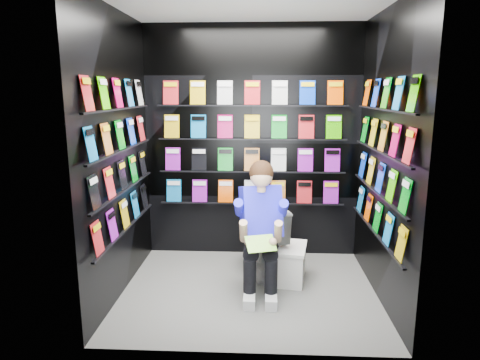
{
  "coord_description": "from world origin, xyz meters",
  "views": [
    {
      "loc": [
        0.1,
        -3.8,
        1.88
      ],
      "look_at": [
        -0.09,
        0.15,
        1.05
      ],
      "focal_mm": 32.0,
      "sensor_mm": 36.0,
      "label": 1
    }
  ],
  "objects": [
    {
      "name": "comics_back",
      "position": [
        0.0,
        0.97,
        1.31
      ],
      "size": [
        2.1,
        0.06,
        1.37
      ],
      "primitive_type": null,
      "color": "#BE6821",
      "rests_on": "wall_back"
    },
    {
      "name": "comics_left",
      "position": [
        -1.17,
        0.0,
        1.31
      ],
      "size": [
        0.06,
        1.7,
        1.37
      ],
      "primitive_type": null,
      "color": "#BE6821",
      "rests_on": "wall_left"
    },
    {
      "name": "toilet",
      "position": [
        0.11,
        0.45,
        0.37
      ],
      "size": [
        0.62,
        0.84,
        0.73
      ],
      "primitive_type": "imported",
      "rotation": [
        0.0,
        0.0,
        3.44
      ],
      "color": "white",
      "rests_on": "floor"
    },
    {
      "name": "wall_left",
      "position": [
        -1.2,
        0.0,
        1.3
      ],
      "size": [
        0.04,
        2.0,
        2.6
      ],
      "primitive_type": "cube",
      "color": "black",
      "rests_on": "floor"
    },
    {
      "name": "comics_right",
      "position": [
        1.17,
        0.0,
        1.31
      ],
      "size": [
        0.06,
        1.7,
        1.37
      ],
      "primitive_type": null,
      "color": "#BE6821",
      "rests_on": "wall_right"
    },
    {
      "name": "reader",
      "position": [
        0.11,
        0.07,
        0.76
      ],
      "size": [
        0.69,
        0.84,
        1.35
      ],
      "primitive_type": null,
      "rotation": [
        0.0,
        0.0,
        0.3
      ],
      "color": "#302DE7",
      "rests_on": "toilet"
    },
    {
      "name": "longbox",
      "position": [
        0.42,
        0.25,
        0.17
      ],
      "size": [
        0.31,
        0.47,
        0.33
      ],
      "primitive_type": "cube",
      "rotation": [
        0.0,
        0.0,
        -0.16
      ],
      "color": "white",
      "rests_on": "floor"
    },
    {
      "name": "longbox_lid",
      "position": [
        0.42,
        0.25,
        0.35
      ],
      "size": [
        0.34,
        0.5,
        0.03
      ],
      "primitive_type": "cube",
      "rotation": [
        0.0,
        0.0,
        -0.16
      ],
      "color": "white",
      "rests_on": "longbox"
    },
    {
      "name": "wall_right",
      "position": [
        1.2,
        0.0,
        1.3
      ],
      "size": [
        0.04,
        2.0,
        2.6
      ],
      "primitive_type": "cube",
      "color": "black",
      "rests_on": "floor"
    },
    {
      "name": "wall_back",
      "position": [
        0.0,
        1.0,
        1.3
      ],
      "size": [
        2.4,
        0.04,
        2.6
      ],
      "primitive_type": "cube",
      "color": "black",
      "rests_on": "floor"
    },
    {
      "name": "held_comic",
      "position": [
        0.11,
        -0.28,
        0.58
      ],
      "size": [
        0.29,
        0.22,
        0.11
      ],
      "primitive_type": "cube",
      "rotation": [
        -0.96,
        0.0,
        0.3
      ],
      "color": "green",
      "rests_on": "reader"
    },
    {
      "name": "floor",
      "position": [
        0.0,
        0.0,
        0.0
      ],
      "size": [
        2.4,
        2.4,
        0.0
      ],
      "primitive_type": "plane",
      "color": "#5E5E5C",
      "rests_on": "ground"
    },
    {
      "name": "wall_front",
      "position": [
        0.0,
        -1.0,
        1.3
      ],
      "size": [
        2.4,
        0.04,
        2.6
      ],
      "primitive_type": "cube",
      "color": "black",
      "rests_on": "floor"
    },
    {
      "name": "ceiling",
      "position": [
        0.0,
        0.0,
        2.6
      ],
      "size": [
        2.4,
        2.4,
        0.0
      ],
      "primitive_type": "plane",
      "color": "white",
      "rests_on": "floor"
    }
  ]
}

